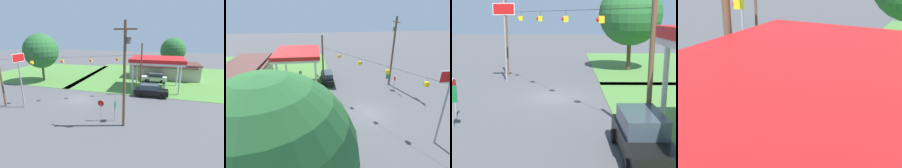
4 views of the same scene
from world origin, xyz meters
TOP-DOWN VIEW (x-y plane):
  - ground_plane at (0.00, 0.00)m, footprint 160.00×160.00m
  - car_at_pumps_front at (10.12, 4.34)m, footprint 5.15×2.17m
  - stop_sign_roadside at (5.40, -5.41)m, footprint 0.80×0.08m
  - stop_sign_overhead at (-5.67, -4.61)m, footprint 0.22×1.96m
  - signal_span_gantry at (0.00, -0.01)m, footprint 17.15×10.24m
  - tree_west_verge at (-11.88, 7.86)m, footprint 6.83×6.83m

SIDE VIEW (x-z plane):
  - ground_plane at x=0.00m, z-range 0.00..0.00m
  - car_at_pumps_front at x=10.12m, z-range 0.02..1.95m
  - stop_sign_roadside at x=5.40m, z-range 0.56..3.06m
  - signal_span_gantry at x=0.00m, z-range 0.38..8.50m
  - stop_sign_overhead at x=-5.67m, z-range 1.44..8.84m
  - tree_west_verge at x=-11.88m, z-range 1.38..10.99m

